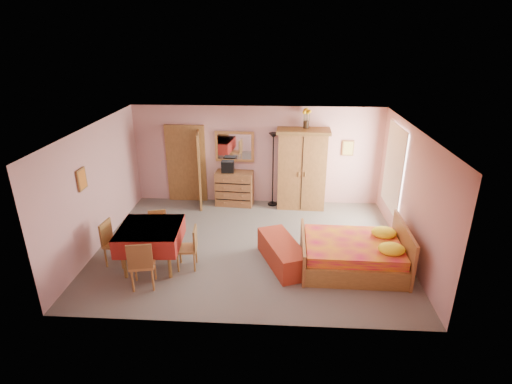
# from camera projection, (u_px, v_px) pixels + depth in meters

# --- Properties ---
(floor) EXTENTS (6.50, 6.50, 0.00)m
(floor) POSITION_uv_depth(u_px,v_px,m) (251.00, 246.00, 8.71)
(floor) COLOR slate
(floor) RESTS_ON ground
(ceiling) EXTENTS (6.50, 6.50, 0.00)m
(ceiling) POSITION_uv_depth(u_px,v_px,m) (250.00, 128.00, 7.73)
(ceiling) COLOR brown
(ceiling) RESTS_ON wall_back
(wall_back) EXTENTS (6.50, 0.10, 2.60)m
(wall_back) POSITION_uv_depth(u_px,v_px,m) (257.00, 155.00, 10.53)
(wall_back) COLOR #C79091
(wall_back) RESTS_ON floor
(wall_front) EXTENTS (6.50, 0.10, 2.60)m
(wall_front) POSITION_uv_depth(u_px,v_px,m) (238.00, 253.00, 5.90)
(wall_front) COLOR #C79091
(wall_front) RESTS_ON floor
(wall_left) EXTENTS (0.10, 5.00, 2.60)m
(wall_left) POSITION_uv_depth(u_px,v_px,m) (97.00, 187.00, 8.40)
(wall_left) COLOR #C79091
(wall_left) RESTS_ON floor
(wall_right) EXTENTS (0.10, 5.00, 2.60)m
(wall_right) POSITION_uv_depth(u_px,v_px,m) (411.00, 194.00, 8.04)
(wall_right) COLOR #C79091
(wall_right) RESTS_ON floor
(doorway) EXTENTS (1.06, 0.12, 2.15)m
(doorway) POSITION_uv_depth(u_px,v_px,m) (187.00, 164.00, 10.71)
(doorway) COLOR #9E6B35
(doorway) RESTS_ON floor
(window) EXTENTS (0.08, 1.40, 1.95)m
(window) POSITION_uv_depth(u_px,v_px,m) (394.00, 168.00, 9.10)
(window) COLOR white
(window) RESTS_ON wall_right
(picture_left) EXTENTS (0.04, 0.32, 0.42)m
(picture_left) POSITION_uv_depth(u_px,v_px,m) (82.00, 179.00, 7.69)
(picture_left) COLOR orange
(picture_left) RESTS_ON wall_left
(picture_back) EXTENTS (0.30, 0.04, 0.40)m
(picture_back) POSITION_uv_depth(u_px,v_px,m) (348.00, 148.00, 10.28)
(picture_back) COLOR #D8BF59
(picture_back) RESTS_ON wall_back
(chest_of_drawers) EXTENTS (1.01, 0.56, 0.92)m
(chest_of_drawers) POSITION_uv_depth(u_px,v_px,m) (235.00, 188.00, 10.63)
(chest_of_drawers) COLOR brown
(chest_of_drawers) RESTS_ON floor
(wall_mirror) EXTENTS (1.02, 0.09, 0.81)m
(wall_mirror) POSITION_uv_depth(u_px,v_px,m) (235.00, 147.00, 10.41)
(wall_mirror) COLOR white
(wall_mirror) RESTS_ON wall_back
(stereo) EXTENTS (0.33, 0.25, 0.30)m
(stereo) POSITION_uv_depth(u_px,v_px,m) (228.00, 167.00, 10.40)
(stereo) COLOR black
(stereo) RESTS_ON chest_of_drawers
(floor_lamp) EXTENTS (0.30, 0.30, 1.97)m
(floor_lamp) POSITION_uv_depth(u_px,v_px,m) (273.00, 170.00, 10.41)
(floor_lamp) COLOR black
(floor_lamp) RESTS_ON floor
(wardrobe) EXTENTS (1.36, 0.74, 2.09)m
(wardrobe) POSITION_uv_depth(u_px,v_px,m) (302.00, 169.00, 10.29)
(wardrobe) COLOR #A06936
(wardrobe) RESTS_ON floor
(sunflower_vase) EXTENTS (0.20, 0.20, 0.50)m
(sunflower_vase) POSITION_uv_depth(u_px,v_px,m) (306.00, 118.00, 9.90)
(sunflower_vase) COLOR yellow
(sunflower_vase) RESTS_ON wardrobe
(bed) EXTENTS (2.04, 1.62, 0.93)m
(bed) POSITION_uv_depth(u_px,v_px,m) (352.00, 246.00, 7.76)
(bed) COLOR #C0123F
(bed) RESTS_ON floor
(bench) EXTENTS (1.05, 1.58, 0.49)m
(bench) POSITION_uv_depth(u_px,v_px,m) (282.00, 253.00, 7.95)
(bench) COLOR maroon
(bench) RESTS_ON floor
(dining_table) EXTENTS (1.24, 1.24, 0.86)m
(dining_table) POSITION_uv_depth(u_px,v_px,m) (152.00, 246.00, 7.83)
(dining_table) COLOR maroon
(dining_table) RESTS_ON floor
(chair_south) EXTENTS (0.51, 0.51, 0.96)m
(chair_south) POSITION_uv_depth(u_px,v_px,m) (143.00, 263.00, 7.18)
(chair_south) COLOR #B0753B
(chair_south) RESTS_ON floor
(chair_north) EXTENTS (0.46, 0.46, 0.82)m
(chair_north) POSITION_uv_depth(u_px,v_px,m) (158.00, 231.00, 8.48)
(chair_north) COLOR #A56637
(chair_north) RESTS_ON floor
(chair_west) EXTENTS (0.45, 0.45, 0.91)m
(chair_west) POSITION_uv_depth(u_px,v_px,m) (116.00, 243.00, 7.89)
(chair_west) COLOR #B07A3B
(chair_west) RESTS_ON floor
(chair_east) EXTENTS (0.42, 0.42, 0.86)m
(chair_east) POSITION_uv_depth(u_px,v_px,m) (187.00, 248.00, 7.77)
(chair_east) COLOR #AD793A
(chair_east) RESTS_ON floor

